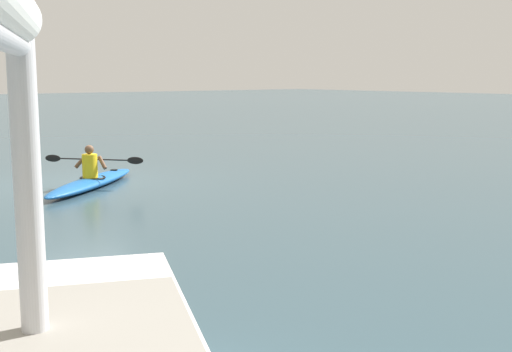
{
  "coord_description": "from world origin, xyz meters",
  "views": [
    {
      "loc": [
        6.51,
        14.95,
        2.6
      ],
      "look_at": [
        -0.33,
        6.39,
        0.91
      ],
      "focal_mm": 45.75,
      "sensor_mm": 36.0,
      "label": 1
    }
  ],
  "objects": [
    {
      "name": "ground_plane",
      "position": [
        0.0,
        0.0,
        0.0
      ],
      "size": [
        160.0,
        160.0,
        0.0
      ],
      "primitive_type": "plane",
      "color": "#334C56"
    },
    {
      "name": "kayaker",
      "position": [
        0.14,
        0.8,
        0.58
      ],
      "size": [
        1.62,
        1.94,
        0.76
      ],
      "color": "yellow",
      "rests_on": "kayak"
    },
    {
      "name": "kayak",
      "position": [
        0.11,
        0.77,
        0.13
      ],
      "size": [
        3.67,
        3.21,
        0.25
      ],
      "color": "#1959A5",
      "rests_on": "ground"
    }
  ]
}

